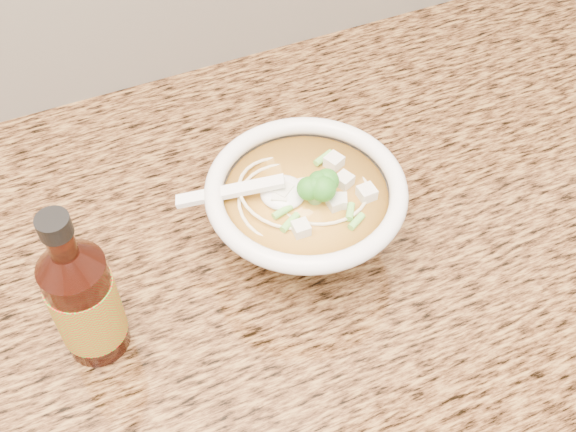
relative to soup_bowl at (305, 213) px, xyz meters
name	(u,v)px	position (x,y,z in m)	size (l,w,h in m)	color
soup_bowl	(305,213)	(0.00, 0.00, 0.00)	(0.23, 0.21, 0.12)	white
hot_sauce_bottle	(84,301)	(-0.24, -0.03, 0.02)	(0.07, 0.07, 0.19)	#3A1007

